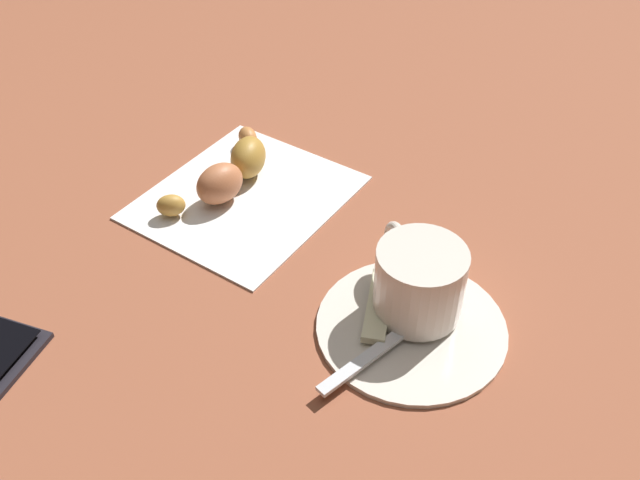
{
  "coord_description": "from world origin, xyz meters",
  "views": [
    {
      "loc": [
        0.2,
        -0.38,
        0.4
      ],
      "look_at": [
        -0.01,
        -0.01,
        0.02
      ],
      "focal_mm": 39.19,
      "sensor_mm": 36.0,
      "label": 1
    }
  ],
  "objects_px": {
    "saucer": "(411,325)",
    "sugar_packet": "(379,305)",
    "napkin": "(246,197)",
    "espresso_cup": "(419,280)",
    "croissant": "(231,170)",
    "teaspoon": "(416,322)"
  },
  "relations": [
    {
      "from": "saucer",
      "to": "teaspoon",
      "type": "bearing_deg",
      "value": -16.4
    },
    {
      "from": "croissant",
      "to": "espresso_cup",
      "type": "bearing_deg",
      "value": -15.72
    },
    {
      "from": "saucer",
      "to": "teaspoon",
      "type": "relative_size",
      "value": 1.02
    },
    {
      "from": "croissant",
      "to": "napkin",
      "type": "bearing_deg",
      "value": -18.21
    },
    {
      "from": "sugar_packet",
      "to": "espresso_cup",
      "type": "bearing_deg",
      "value": 103.78
    },
    {
      "from": "sugar_packet",
      "to": "napkin",
      "type": "distance_m",
      "value": 0.18
    },
    {
      "from": "espresso_cup",
      "to": "teaspoon",
      "type": "bearing_deg",
      "value": -64.79
    },
    {
      "from": "saucer",
      "to": "croissant",
      "type": "bearing_deg",
      "value": 160.96
    },
    {
      "from": "napkin",
      "to": "sugar_packet",
      "type": "bearing_deg",
      "value": -22.05
    },
    {
      "from": "saucer",
      "to": "sugar_packet",
      "type": "distance_m",
      "value": 0.03
    },
    {
      "from": "croissant",
      "to": "saucer",
      "type": "bearing_deg",
      "value": -19.04
    },
    {
      "from": "saucer",
      "to": "espresso_cup",
      "type": "distance_m",
      "value": 0.04
    },
    {
      "from": "saucer",
      "to": "sugar_packet",
      "type": "bearing_deg",
      "value": -179.24
    },
    {
      "from": "saucer",
      "to": "sugar_packet",
      "type": "relative_size",
      "value": 2.0
    },
    {
      "from": "teaspoon",
      "to": "croissant",
      "type": "distance_m",
      "value": 0.23
    },
    {
      "from": "espresso_cup",
      "to": "sugar_packet",
      "type": "bearing_deg",
      "value": -146.63
    },
    {
      "from": "saucer",
      "to": "teaspoon",
      "type": "xyz_separation_m",
      "value": [
        0.0,
        -0.0,
        0.01
      ]
    },
    {
      "from": "napkin",
      "to": "croissant",
      "type": "height_order",
      "value": "croissant"
    },
    {
      "from": "teaspoon",
      "to": "napkin",
      "type": "height_order",
      "value": "teaspoon"
    },
    {
      "from": "saucer",
      "to": "espresso_cup",
      "type": "bearing_deg",
      "value": 106.01
    },
    {
      "from": "napkin",
      "to": "croissant",
      "type": "distance_m",
      "value": 0.03
    },
    {
      "from": "espresso_cup",
      "to": "napkin",
      "type": "distance_m",
      "value": 0.2
    }
  ]
}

